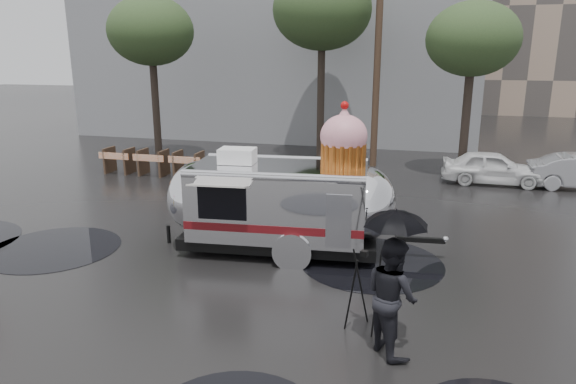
% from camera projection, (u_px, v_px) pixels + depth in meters
% --- Properties ---
extents(ground, '(120.00, 120.00, 0.00)m').
position_uv_depth(ground, '(150.00, 314.00, 9.31)').
color(ground, black).
rests_on(ground, ground).
extents(puddles, '(15.59, 8.70, 0.01)m').
position_uv_depth(puddles, '(148.00, 279.00, 10.79)').
color(puddles, black).
rests_on(puddles, ground).
extents(grey_building, '(22.00, 12.00, 13.00)m').
position_uv_depth(grey_building, '(287.00, 21.00, 30.99)').
color(grey_building, slate).
rests_on(grey_building, ground).
extents(utility_pole, '(1.60, 0.28, 9.00)m').
position_uv_depth(utility_pole, '(378.00, 53.00, 20.51)').
color(utility_pole, '#473323').
rests_on(utility_pole, ground).
extents(tree_left, '(3.64, 3.64, 6.95)m').
position_uv_depth(tree_left, '(151.00, 32.00, 21.78)').
color(tree_left, '#382D26').
rests_on(tree_left, ground).
extents(tree_mid, '(4.20, 4.20, 8.03)m').
position_uv_depth(tree_mid, '(322.00, 11.00, 21.63)').
color(tree_mid, '#382D26').
rests_on(tree_mid, ground).
extents(tree_right, '(3.36, 3.36, 6.42)m').
position_uv_depth(tree_right, '(473.00, 40.00, 18.57)').
color(tree_right, '#382D26').
rests_on(tree_right, ground).
extents(barricade_row, '(4.30, 0.80, 1.00)m').
position_uv_depth(barricade_row, '(153.00, 162.00, 19.87)').
color(barricade_row, '#473323').
rests_on(barricade_row, ground).
extents(airstream_trailer, '(6.75, 2.98, 3.65)m').
position_uv_depth(airstream_trailer, '(283.00, 199.00, 12.04)').
color(airstream_trailer, silver).
rests_on(airstream_trailer, ground).
extents(person_right, '(0.95, 1.03, 1.90)m').
position_uv_depth(person_right, '(392.00, 296.00, 7.94)').
color(person_right, black).
rests_on(person_right, ground).
extents(umbrella_black, '(1.19, 1.19, 2.36)m').
position_uv_depth(umbrella_black, '(395.00, 235.00, 7.68)').
color(umbrella_black, black).
rests_on(umbrella_black, ground).
extents(tripod, '(0.58, 0.58, 1.44)m').
position_uv_depth(tripod, '(363.00, 284.00, 8.61)').
color(tripod, black).
rests_on(tripod, ground).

